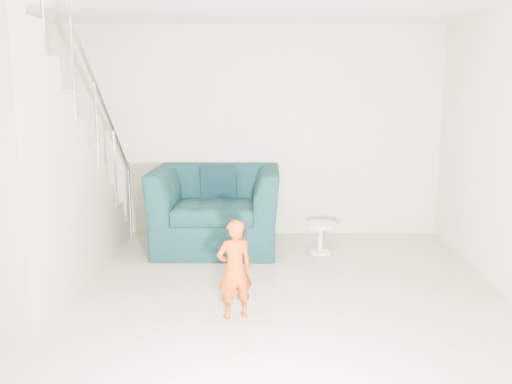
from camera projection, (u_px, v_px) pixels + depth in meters
floor at (235, 317)px, 4.56m from camera, size 5.50×5.50×0.00m
back_wall at (247, 132)px, 7.01m from camera, size 5.00×0.00×5.00m
front_wall at (180, 274)px, 1.61m from camera, size 5.00×0.00×5.00m
armchair at (216, 208)px, 6.52m from camera, size 1.50×1.31×0.97m
toddler at (235, 269)px, 4.50m from camera, size 0.36×0.30×0.84m
side_table at (320, 233)px, 6.32m from camera, size 0.36×0.36×0.36m
staircase at (21, 194)px, 4.97m from camera, size 1.02×3.03×3.62m
cushion at (219, 183)px, 6.77m from camera, size 0.45×0.21×0.44m
throw at (165, 198)px, 6.46m from camera, size 0.05×0.53×0.60m
phone at (246, 233)px, 4.43m from camera, size 0.02×0.05×0.10m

